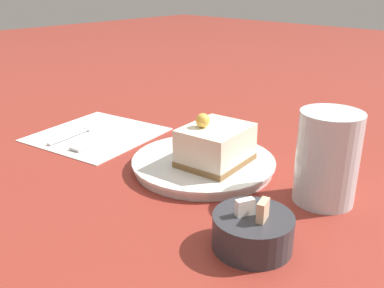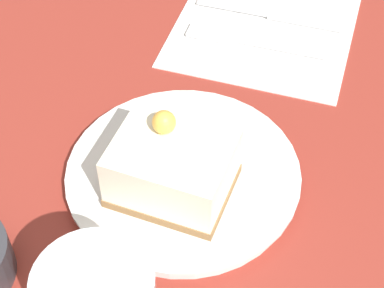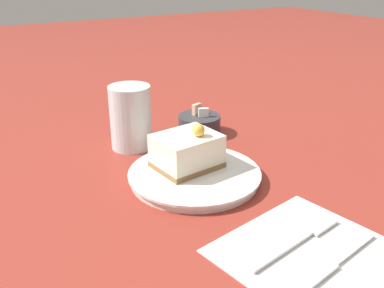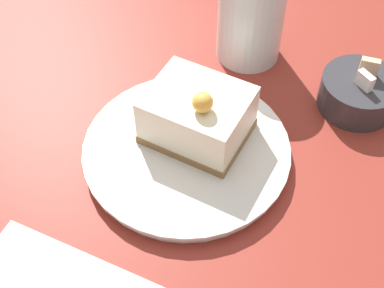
% 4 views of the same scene
% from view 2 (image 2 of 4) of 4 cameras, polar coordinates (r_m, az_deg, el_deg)
% --- Properties ---
extents(ground_plane, '(4.00, 4.00, 0.00)m').
position_cam_2_polar(ground_plane, '(0.59, -5.86, -4.64)').
color(ground_plane, maroon).
extents(plate, '(0.21, 0.21, 0.02)m').
position_cam_2_polar(plate, '(0.59, -0.78, -2.80)').
color(plate, silver).
rests_on(plate, ground_plane).
extents(cake_slice, '(0.09, 0.11, 0.08)m').
position_cam_2_polar(cake_slice, '(0.55, -1.76, -2.09)').
color(cake_slice, olive).
rests_on(cake_slice, plate).
extents(napkin, '(0.23, 0.23, 0.00)m').
position_cam_2_polar(napkin, '(0.76, 6.31, 10.00)').
color(napkin, white).
rests_on(napkin, ground_plane).
extents(fork, '(0.05, 0.16, 0.00)m').
position_cam_2_polar(fork, '(0.74, 4.68, 9.20)').
color(fork, silver).
rests_on(fork, napkin).
extents(knife, '(0.04, 0.17, 0.00)m').
position_cam_2_polar(knife, '(0.77, 8.01, 11.14)').
color(knife, silver).
rests_on(knife, napkin).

